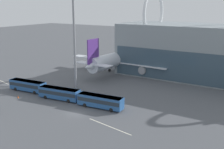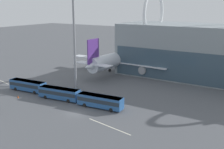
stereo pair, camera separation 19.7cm
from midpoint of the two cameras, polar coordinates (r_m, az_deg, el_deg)
ground_plane at (r=66.40m, az=-7.35°, el=-7.82°), size 440.00×440.00×0.00m
airliner_at_gate_near at (r=102.61m, az=1.38°, el=3.23°), size 40.05×38.91×13.84m
shuttle_bus_0 at (r=84.80m, az=-16.69°, el=-2.07°), size 11.94×3.73×3.13m
shuttle_bus_1 at (r=75.66m, az=-10.60°, el=-3.66°), size 12.00×4.18×3.13m
shuttle_bus_2 at (r=68.55m, az=-2.37°, el=-5.33°), size 11.96×3.80×3.13m
floodlight_mast at (r=81.72m, az=-7.66°, el=9.42°), size 2.74×2.74×28.37m
lane_stripe_0 at (r=86.90m, az=-12.59°, el=-2.68°), size 8.31×1.55×0.01m
lane_stripe_1 at (r=59.31m, az=-0.55°, el=-10.49°), size 11.75×2.44×0.01m
lane_stripe_3 at (r=98.52m, az=-21.34°, el=-1.32°), size 9.21×2.47×0.01m
traffic_cone_0 at (r=79.98m, az=-18.48°, el=-4.30°), size 0.54×0.54×0.76m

